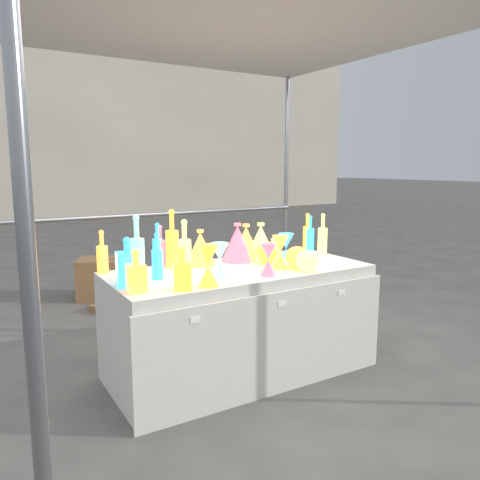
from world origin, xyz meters
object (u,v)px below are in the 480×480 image
display_table (241,321)px  hourglass_0 (208,266)px  cardboard_box_closed (107,278)px  lampshade_0 (200,247)px  bottle_0 (102,252)px  decanter_0 (136,270)px  globe_0 (297,258)px

display_table → hourglass_0: hourglass_0 is taller
cardboard_box_closed → lampshade_0: bearing=-63.7°
bottle_0 → hourglass_0: (0.44, -0.67, -0.02)m
bottle_0 → display_table: bearing=-22.9°
bottle_0 → cardboard_box_closed: bearing=74.7°
lampshade_0 → decanter_0: bearing=-118.5°
cardboard_box_closed → decanter_0: (-0.52, -2.62, 0.65)m
decanter_0 → hourglass_0: (0.40, -0.10, 0.00)m
cardboard_box_closed → decanter_0: bearing=-78.0°
display_table → bottle_0: (-0.85, 0.36, 0.52)m
globe_0 → lampshade_0: bearing=139.9°
display_table → hourglass_0: (-0.41, -0.31, 0.50)m
bottle_0 → hourglass_0: bearing=-56.6°
display_table → cardboard_box_closed: 2.43m
display_table → cardboard_box_closed: display_table is taller
cardboard_box_closed → hourglass_0: bearing=-69.2°
cardboard_box_closed → lampshade_0: 2.24m
display_table → decanter_0: 0.98m
cardboard_box_closed → bottle_0: 2.23m
bottle_0 → lampshade_0: size_ratio=1.13×
decanter_0 → lampshade_0: lampshade_0 is taller
hourglass_0 → globe_0: hourglass_0 is taller
decanter_0 → globe_0: (1.16, 0.03, -0.06)m
cardboard_box_closed → bottle_0: bearing=-82.0°
cardboard_box_closed → decanter_0: 2.75m
cardboard_box_closed → hourglass_0: (-0.12, -2.71, 0.66)m
display_table → globe_0: size_ratio=10.90×
decanter_0 → lampshade_0: bearing=39.1°
decanter_0 → hourglass_0: hourglass_0 is taller
display_table → hourglass_0: bearing=-143.0°
globe_0 → display_table: bearing=152.6°
cardboard_box_closed → lampshade_0: lampshade_0 is taller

